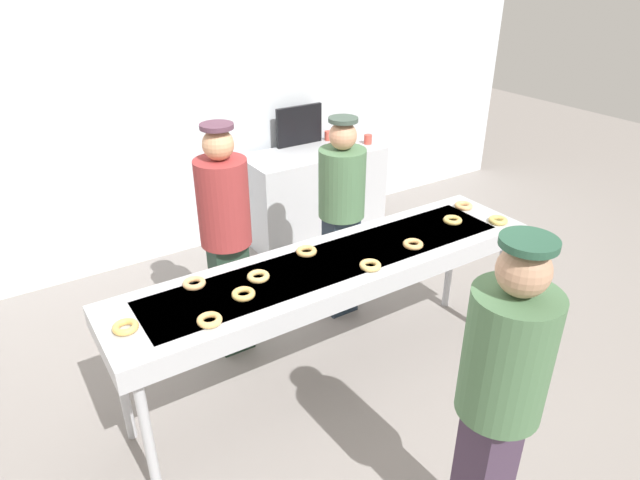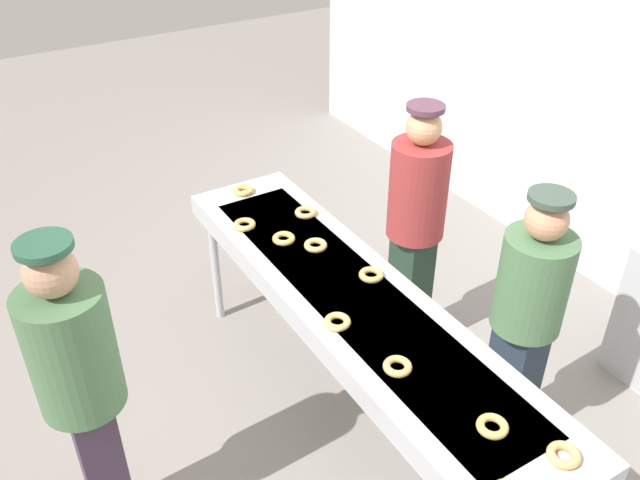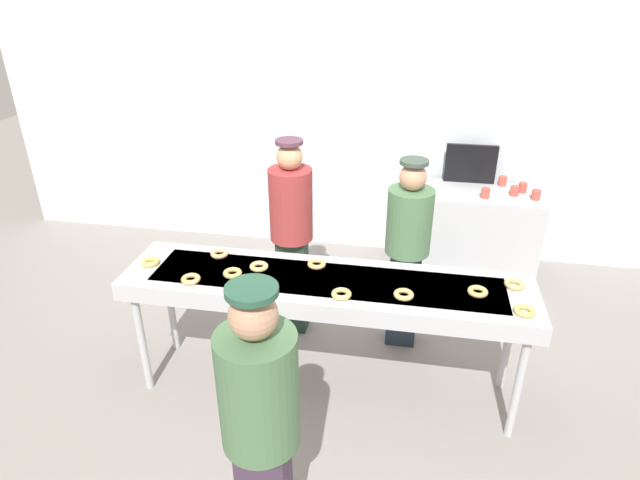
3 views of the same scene
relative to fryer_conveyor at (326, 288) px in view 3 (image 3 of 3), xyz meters
name	(u,v)px [view 3 (image 3 of 3)]	position (x,y,z in m)	size (l,w,h in m)	color
ground_plane	(325,386)	(0.00, 0.00, -0.87)	(16.00, 16.00, 0.00)	gray
back_wall	(366,102)	(0.00, 2.40, 0.74)	(8.00, 0.12, 3.23)	silver
fryer_conveyor	(326,288)	(0.00, 0.00, 0.00)	(2.81, 0.64, 0.94)	#B7BABF
glazed_donut_0	(404,295)	(0.53, -0.13, 0.09)	(0.13, 0.13, 0.03)	#E3AA64
glazed_donut_1	(317,264)	(-0.09, 0.16, 0.09)	(0.13, 0.13, 0.03)	tan
glazed_donut_2	(219,254)	(-0.82, 0.19, 0.09)	(0.13, 0.13, 0.03)	#E4AA6E
glazed_donut_3	(341,294)	(0.13, -0.19, 0.09)	(0.13, 0.13, 0.03)	#DEB768
glazed_donut_4	(150,262)	(-1.27, -0.02, 0.09)	(0.13, 0.13, 0.03)	#EEB85C
glazed_donut_5	(478,292)	(1.00, -0.01, 0.09)	(0.13, 0.13, 0.03)	#DDB860
glazed_donut_6	(514,284)	(1.24, 0.13, 0.09)	(0.13, 0.13, 0.03)	#E6AC6B
glazed_donut_7	(233,273)	(-0.64, -0.06, 0.09)	(0.13, 0.13, 0.03)	#E2B560
glazed_donut_8	(525,311)	(1.26, -0.18, 0.09)	(0.13, 0.13, 0.03)	#DBBA5E
glazed_donut_9	(191,279)	(-0.89, -0.19, 0.09)	(0.13, 0.13, 0.03)	#E3AF66
glazed_donut_10	(259,266)	(-0.49, 0.06, 0.09)	(0.13, 0.13, 0.03)	#E4BA6D
worker_baker	(407,245)	(0.53, 0.67, 0.04)	(0.35, 0.35, 1.60)	#1F2B38
worker_assistant	(291,228)	(-0.40, 0.70, 0.09)	(0.34, 0.34, 1.69)	#203528
customer_waiting	(260,422)	(-0.07, -1.36, 0.11)	(0.36, 0.36, 1.71)	#3F2E43
prep_counter	(464,233)	(1.09, 1.95, -0.42)	(1.38, 0.62, 0.90)	#B7BABF
paper_cup_0	(536,195)	(1.68, 1.85, 0.07)	(0.08, 0.08, 0.09)	#CC4C3F
paper_cup_1	(485,193)	(1.21, 1.81, 0.07)	(0.08, 0.08, 0.09)	#CC4C3F
paper_cup_2	(514,191)	(1.49, 1.92, 0.07)	(0.08, 0.08, 0.09)	#CC4C3F
paper_cup_3	(523,188)	(1.58, 2.02, 0.07)	(0.08, 0.08, 0.09)	#CC4C3F
paper_cup_4	(502,181)	(1.41, 2.17, 0.07)	(0.08, 0.08, 0.09)	#CC4C3F
menu_display	(471,164)	(1.09, 2.21, 0.22)	(0.50, 0.04, 0.39)	black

